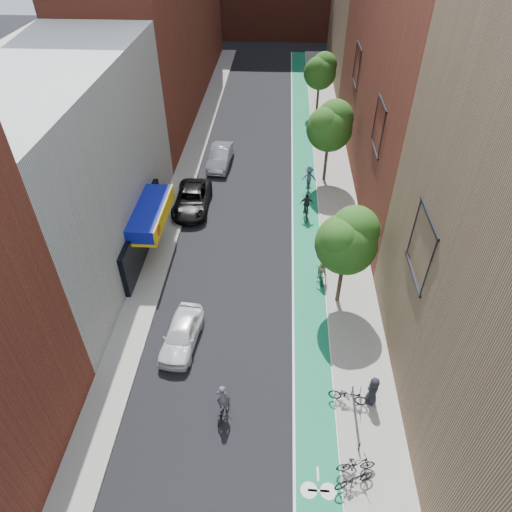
% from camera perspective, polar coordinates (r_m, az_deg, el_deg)
% --- Properties ---
extents(ground, '(160.00, 160.00, 0.00)m').
position_cam_1_polar(ground, '(21.69, -3.92, -24.25)').
color(ground, black).
rests_on(ground, ground).
extents(bike_lane, '(2.00, 68.00, 0.01)m').
position_cam_1_polar(bike_lane, '(40.41, 5.99, 10.82)').
color(bike_lane, '#136E4A').
rests_on(bike_lane, ground).
extents(sidewalk_left, '(2.00, 68.00, 0.15)m').
position_cam_1_polar(sidewalk_left, '(41.08, -8.34, 11.24)').
color(sidewalk_left, gray).
rests_on(sidewalk_left, ground).
extents(sidewalk_right, '(3.00, 68.00, 0.15)m').
position_cam_1_polar(sidewalk_right, '(40.58, 9.58, 10.72)').
color(sidewalk_right, gray).
rests_on(sidewalk_right, ground).
extents(building_left_white, '(8.00, 20.00, 12.00)m').
position_cam_1_polar(building_left_white, '(29.88, -23.04, 9.76)').
color(building_left_white, silver).
rests_on(building_left_white, ground).
extents(building_right_mid_red, '(8.00, 28.00, 22.00)m').
position_cam_1_polar(building_right_mid_red, '(37.72, 20.72, 24.64)').
color(building_right_mid_red, maroon).
rests_on(building_right_mid_red, ground).
extents(tree_near, '(3.40, 3.36, 6.42)m').
position_cam_1_polar(tree_near, '(24.67, 11.37, 2.02)').
color(tree_near, '#332619').
rests_on(tree_near, ground).
extents(tree_mid, '(3.55, 3.53, 6.74)m').
position_cam_1_polar(tree_mid, '(36.60, 9.27, 15.87)').
color(tree_mid, '#332619').
rests_on(tree_mid, ground).
extents(tree_far, '(3.30, 3.25, 6.21)m').
position_cam_1_polar(tree_far, '(49.81, 8.06, 22.01)').
color(tree_far, '#332619').
rests_on(tree_far, ground).
extents(parked_car_white, '(2.07, 4.33, 1.43)m').
position_cam_1_polar(parked_car_white, '(24.96, -9.30, -9.61)').
color(parked_car_white, white).
rests_on(parked_car_white, ground).
extents(parked_car_black, '(2.61, 5.51, 1.52)m').
position_cam_1_polar(parked_car_black, '(34.92, -8.00, 7.02)').
color(parked_car_black, black).
rests_on(parked_car_black, ground).
extents(parked_car_silver, '(1.93, 4.89, 1.58)m').
position_cam_1_polar(parked_car_silver, '(40.49, -4.50, 12.25)').
color(parked_car_silver, '#989BA0').
rests_on(parked_car_silver, ground).
extents(cyclist_lead, '(0.87, 1.61, 2.08)m').
position_cam_1_polar(cyclist_lead, '(22.16, -4.13, -18.08)').
color(cyclist_lead, black).
rests_on(cyclist_lead, ground).
extents(cyclist_lane_near, '(0.84, 1.65, 1.93)m').
position_cam_1_polar(cyclist_lane_near, '(28.37, 8.16, -1.77)').
color(cyclist_lane_near, black).
rests_on(cyclist_lane_near, ground).
extents(cyclist_lane_mid, '(1.00, 1.76, 2.05)m').
position_cam_1_polar(cyclist_lane_mid, '(33.69, 6.31, 5.86)').
color(cyclist_lane_mid, black).
rests_on(cyclist_lane_mid, ground).
extents(cyclist_lane_far, '(1.16, 1.68, 2.13)m').
position_cam_1_polar(cyclist_lane_far, '(36.76, 6.60, 9.35)').
color(cyclist_lane_far, black).
rests_on(cyclist_lane_far, ground).
extents(parked_bike_near, '(1.96, 1.02, 0.98)m').
position_cam_1_polar(parked_bike_near, '(22.92, 11.47, -16.70)').
color(parked_bike_near, black).
rests_on(parked_bike_near, sidewalk_right).
extents(parked_bike_mid, '(1.72, 0.73, 1.00)m').
position_cam_1_polar(parked_bike_mid, '(21.28, 12.40, -24.09)').
color(parked_bike_mid, black).
rests_on(parked_bike_mid, sidewalk_right).
extents(parked_bike_far, '(1.87, 1.24, 0.93)m').
position_cam_1_polar(parked_bike_far, '(21.04, 12.16, -25.59)').
color(parked_bike_far, black).
rests_on(parked_bike_far, sidewalk_right).
extents(pedestrian, '(0.84, 0.98, 1.71)m').
position_cam_1_polar(pedestrian, '(22.86, 14.40, -15.98)').
color(pedestrian, black).
rests_on(pedestrian, sidewalk_right).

